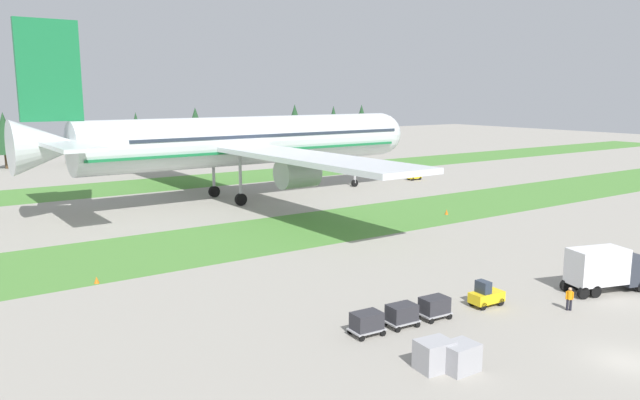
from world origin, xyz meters
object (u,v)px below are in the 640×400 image
cargo_dolly_second (402,314)px  ground_crew_marshaller (638,275)px  pushback_tractor (415,175)px  cargo_dolly_third (367,322)px  catering_truck (606,268)px  baggage_tug (486,295)px  uld_container_1 (460,357)px  airliner (241,141)px  ground_crew_loader (569,298)px  uld_container_0 (434,355)px  cargo_dolly_lead (434,306)px  taxiway_marker_1 (447,212)px  taxiway_marker_0 (97,280)px

cargo_dolly_second → ground_crew_marshaller: 22.20m
cargo_dolly_second → pushback_tractor: pushback_tractor is taller
cargo_dolly_third → catering_truck: 21.68m
baggage_tug → uld_container_1: baggage_tug is taller
pushback_tractor → baggage_tug: bearing=140.3°
cargo_dolly_second → airliner: bearing=167.9°
cargo_dolly_second → pushback_tractor: 71.67m
ground_crew_loader → uld_container_1: 14.13m
ground_crew_marshaller → ground_crew_loader: 9.58m
uld_container_0 → ground_crew_loader: bearing=4.9°
catering_truck → ground_crew_loader: 6.41m
pushback_tractor → uld_container_0: pushback_tractor is taller
airliner → cargo_dolly_lead: 53.03m
cargo_dolly_lead → uld_container_0: uld_container_0 is taller
baggage_tug → uld_container_0: bearing=-59.6°
cargo_dolly_second → cargo_dolly_third: size_ratio=1.00×
airliner → ground_crew_loader: airliner is taller
ground_crew_marshaller → taxiway_marker_1: (9.26, 30.04, -0.61)m
cargo_dolly_second → uld_container_0: uld_container_0 is taller
cargo_dolly_third → uld_container_0: uld_container_0 is taller
catering_truck → taxiway_marker_1: size_ratio=11.00×
cargo_dolly_third → uld_container_1: size_ratio=1.15×
airliner → catering_truck: airliner is taller
pushback_tractor → taxiway_marker_0: bearing=114.1°
pushback_tractor → cargo_dolly_third: bearing=133.4°
taxiway_marker_1 → uld_container_0: bearing=-137.1°
cargo_dolly_second → pushback_tractor: (49.87, 51.48, -0.10)m
cargo_dolly_lead → uld_container_1: (-4.69, -6.67, -0.10)m
catering_truck → ground_crew_marshaller: catering_truck is taller
cargo_dolly_second → uld_container_1: size_ratio=1.15×
pushback_tractor → ground_crew_marshaller: 62.68m
airliner → cargo_dolly_second: airliner is taller
airliner → cargo_dolly_third: 54.23m
taxiway_marker_1 → ground_crew_loader: bearing=-122.0°
uld_container_0 → uld_container_1: size_ratio=1.00×
pushback_tractor → taxiway_marker_1: bearing=143.2°
baggage_tug → catering_truck: bearing=77.1°
uld_container_0 → cargo_dolly_lead: bearing=44.8°
cargo_dolly_lead → cargo_dolly_third: same height
ground_crew_loader → taxiway_marker_0: ground_crew_loader is taller
baggage_tug → ground_crew_loader: bearing=49.8°
ground_crew_loader → uld_container_1: bearing=55.4°
ground_crew_marshaller → cargo_dolly_lead: bearing=7.3°
cargo_dolly_second → ground_crew_loader: (12.15, -4.62, 0.03)m
ground_crew_loader → taxiway_marker_1: bearing=-75.8°
cargo_dolly_third → taxiway_marker_0: bearing=-147.9°
baggage_tug → cargo_dolly_lead: 5.03m
uld_container_1 → uld_container_0: bearing=138.6°
cargo_dolly_third → taxiway_marker_0: 24.34m
airliner → uld_container_0: (-17.34, -56.89, -7.85)m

